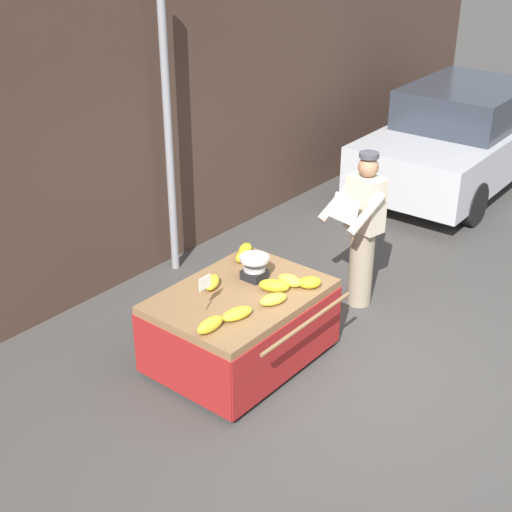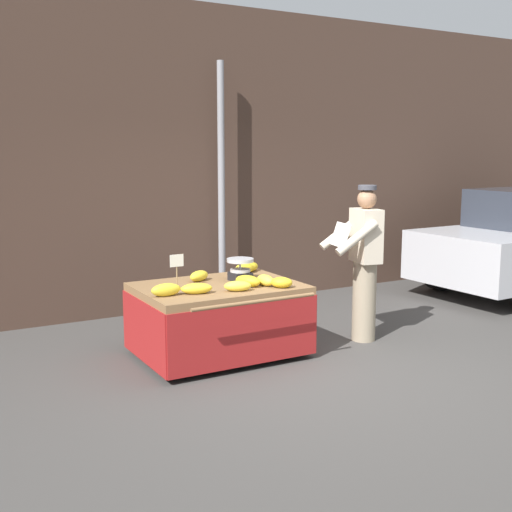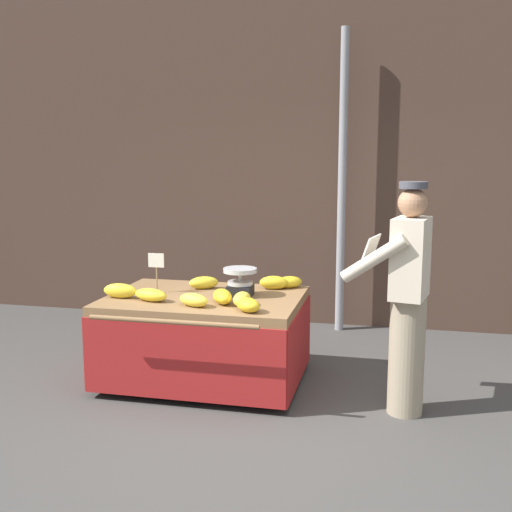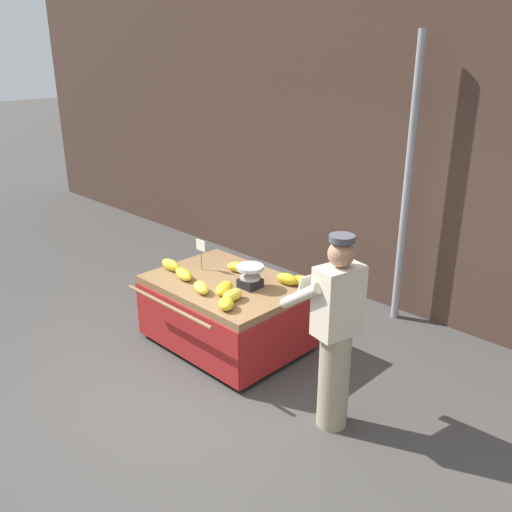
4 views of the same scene
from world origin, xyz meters
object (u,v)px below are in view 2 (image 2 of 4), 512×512
object	(u,v)px
weighing_scale	(240,270)
banana_bunch_7	(244,268)
banana_bunch_0	(248,281)
banana_bunch_5	(282,282)
banana_bunch_6	(166,290)
banana_bunch_8	(265,280)
price_sign	(177,264)
banana_cart	(219,304)
banana_bunch_2	(197,288)
banana_bunch_4	(250,267)
banana_bunch_1	(238,286)
street_pole	(221,187)
vendor_person	(364,262)
banana_bunch_3	(199,276)

from	to	relation	value
weighing_scale	banana_bunch_7	distance (m)	0.39
banana_bunch_0	banana_bunch_5	distance (m)	0.34
banana_bunch_6	banana_bunch_8	world-z (taller)	banana_bunch_6
price_sign	banana_bunch_6	bearing A→B (deg)	-130.75
banana_cart	banana_bunch_2	size ratio (longest dim) A/B	5.42
banana_bunch_4	banana_bunch_1	bearing A→B (deg)	-126.08
street_pole	vendor_person	world-z (taller)	street_pole
banana_cart	banana_bunch_0	size ratio (longest dim) A/B	5.72
banana_bunch_6	banana_bunch_0	bearing A→B (deg)	0.08
banana_cart	price_sign	distance (m)	0.62
banana_bunch_6	banana_bunch_7	distance (m)	1.31
banana_bunch_4	banana_bunch_0	bearing A→B (deg)	-121.03
banana_bunch_5	banana_bunch_7	world-z (taller)	banana_bunch_7
price_sign	banana_bunch_5	world-z (taller)	price_sign
banana_bunch_3	banana_bunch_6	bearing A→B (deg)	-139.02
weighing_scale	price_sign	size ratio (longest dim) A/B	0.82
banana_bunch_0	banana_bunch_3	world-z (taller)	banana_bunch_0
banana_bunch_2	banana_bunch_7	distance (m)	1.09
price_sign	banana_bunch_0	world-z (taller)	price_sign
banana_bunch_1	banana_bunch_8	world-z (taller)	banana_bunch_8
banana_bunch_1	banana_bunch_5	distance (m)	0.46
banana_bunch_2	banana_bunch_6	bearing A→B (deg)	170.27
banana_bunch_7	banana_bunch_0	bearing A→B (deg)	-115.73
banana_bunch_6	banana_bunch_8	bearing A→B (deg)	-2.73
banana_bunch_2	banana_bunch_8	xyz separation A→B (m)	(0.75, -0.00, 0.00)
banana_bunch_5	banana_bunch_4	bearing A→B (deg)	80.33
price_sign	banana_bunch_6	world-z (taller)	price_sign
banana_bunch_1	banana_bunch_3	distance (m)	0.64
weighing_scale	banana_bunch_1	bearing A→B (deg)	-121.17
banana_cart	price_sign	world-z (taller)	price_sign
banana_bunch_0	weighing_scale	bearing A→B (deg)	76.38
price_sign	vendor_person	world-z (taller)	vendor_person
banana_bunch_1	banana_bunch_4	size ratio (longest dim) A/B	1.15
banana_bunch_6	banana_bunch_2	bearing A→B (deg)	-9.73
banana_bunch_7	banana_bunch_8	bearing A→B (deg)	-100.37
banana_bunch_5	vendor_person	world-z (taller)	vendor_person
vendor_person	banana_bunch_7	bearing A→B (deg)	148.74
weighing_scale	banana_bunch_0	world-z (taller)	weighing_scale
vendor_person	weighing_scale	bearing A→B (deg)	164.93
banana_bunch_4	banana_bunch_7	xyz separation A→B (m)	(-0.12, -0.08, 0.01)
vendor_person	banana_bunch_4	bearing A→B (deg)	142.54
weighing_scale	banana_bunch_0	xyz separation A→B (m)	(-0.07, -0.29, -0.06)
street_pole	weighing_scale	bearing A→B (deg)	-110.89
price_sign	banana_bunch_0	xyz separation A→B (m)	(0.65, -0.25, -0.19)
weighing_scale	banana_bunch_8	xyz separation A→B (m)	(0.10, -0.34, -0.06)
weighing_scale	price_sign	bearing A→B (deg)	-177.00
street_pole	banana_bunch_1	size ratio (longest dim) A/B	12.11
price_sign	vendor_person	bearing A→B (deg)	-8.89
banana_bunch_5	banana_bunch_6	world-z (taller)	banana_bunch_6
banana_bunch_1	banana_bunch_8	size ratio (longest dim) A/B	1.10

